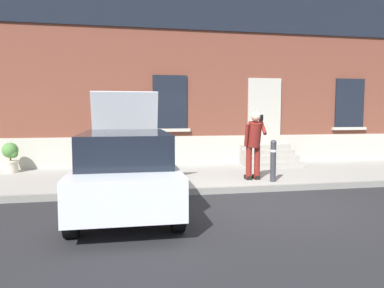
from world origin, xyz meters
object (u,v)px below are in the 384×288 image
object	(u,v)px
bollard_far_left	(117,163)
planter_charcoal	(94,156)
person_on_phone	(254,141)
hatchback_car_white	(126,169)
bollard_near_person	(273,159)
planter_cream	(11,157)

from	to	relation	value
bollard_far_left	planter_charcoal	size ratio (longest dim) A/B	1.22
person_on_phone	planter_charcoal	distance (m)	4.70
hatchback_car_white	planter_charcoal	world-z (taller)	hatchback_car_white
hatchback_car_white	bollard_far_left	bearing A→B (deg)	97.19
hatchback_car_white	bollard_near_person	size ratio (longest dim) A/B	3.91
hatchback_car_white	person_on_phone	xyz separation A→B (m)	(3.21, 1.74, 0.35)
planter_cream	planter_charcoal	world-z (taller)	same
hatchback_car_white	bollard_near_person	xyz separation A→B (m)	(3.61, 1.45, -0.09)
bollard_near_person	person_on_phone	bearing A→B (deg)	142.93
hatchback_car_white	bollard_near_person	world-z (taller)	hatchback_car_white
bollard_near_person	bollard_far_left	world-z (taller)	same
bollard_near_person	planter_cream	size ratio (longest dim) A/B	1.22
bollard_near_person	bollard_far_left	bearing A→B (deg)	180.00
bollard_far_left	planter_charcoal	xyz separation A→B (m)	(-0.71, 2.53, -0.11)
hatchback_car_white	person_on_phone	size ratio (longest dim) A/B	2.35
hatchback_car_white	planter_charcoal	xyz separation A→B (m)	(-0.89, 3.98, -0.19)
bollard_near_person	planter_cream	world-z (taller)	bollard_near_person
bollard_near_person	planter_charcoal	world-z (taller)	bollard_near_person
hatchback_car_white	bollard_far_left	distance (m)	1.46
person_on_phone	hatchback_car_white	bearing A→B (deg)	-134.47
hatchback_car_white	person_on_phone	distance (m)	3.67
planter_cream	bollard_near_person	bearing A→B (deg)	-21.52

